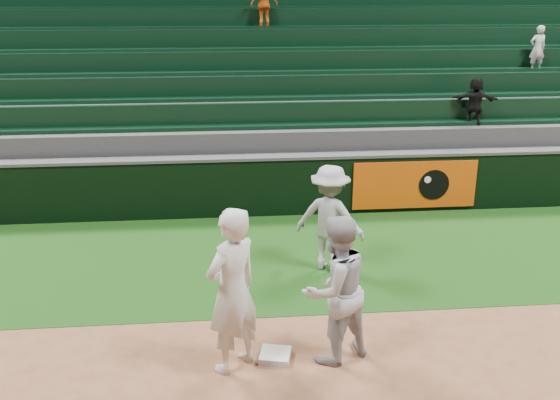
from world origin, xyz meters
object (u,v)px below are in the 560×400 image
(baserunner, at_px, (335,289))
(base_coach, at_px, (330,218))
(first_base, at_px, (275,355))
(first_baseman, at_px, (232,291))

(baserunner, distance_m, base_coach, 2.65)
(first_base, relative_size, base_coach, 0.21)
(baserunner, height_order, base_coach, baserunner)
(baserunner, bearing_deg, base_coach, -126.38)
(first_base, height_order, base_coach, base_coach)
(first_base, height_order, baserunner, baserunner)
(first_base, distance_m, base_coach, 2.95)
(baserunner, xyz_separation_m, base_coach, (0.38, 2.63, -0.06))
(first_base, relative_size, first_baseman, 0.18)
(first_baseman, height_order, baserunner, first_baseman)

